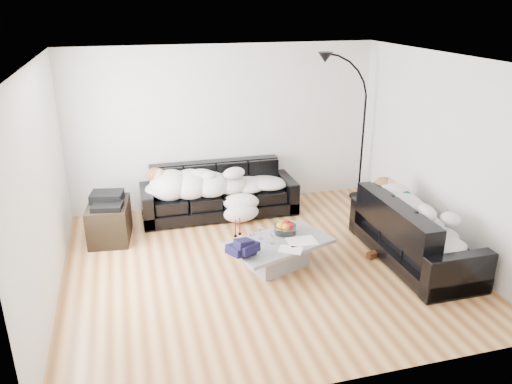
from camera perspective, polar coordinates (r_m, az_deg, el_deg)
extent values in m
plane|color=#96592D|center=(6.58, 0.69, -8.24)|extent=(5.00, 5.00, 0.00)
cube|color=silver|center=(8.15, -3.62, 7.43)|extent=(5.00, 0.02, 2.60)
cube|color=silver|center=(5.92, -23.24, 0.30)|extent=(0.02, 4.50, 2.60)
cube|color=silver|center=(7.12, 20.53, 4.06)|extent=(0.02, 4.50, 2.60)
plane|color=white|center=(5.77, 0.81, 14.86)|extent=(5.00, 5.00, 0.00)
cube|color=black|center=(7.92, -4.24, 0.14)|extent=(2.43, 0.84, 0.79)
cube|color=black|center=(6.84, 17.69, -4.24)|extent=(0.87, 2.04, 0.83)
ellipsoid|color=#0B5243|center=(7.19, 14.93, -0.04)|extent=(0.42, 0.38, 0.20)
cube|color=#939699|center=(6.44, 2.60, -7.11)|extent=(1.45, 1.12, 0.37)
cylinder|color=white|center=(6.53, 3.34, -3.99)|extent=(0.35, 0.35, 0.18)
cylinder|color=white|center=(6.36, 0.50, -4.61)|extent=(0.09, 0.09, 0.19)
cylinder|color=white|center=(6.24, -0.48, -5.17)|extent=(0.10, 0.10, 0.18)
cylinder|color=white|center=(6.25, 1.89, -5.24)|extent=(0.07, 0.07, 0.16)
cylinder|color=maroon|center=(6.41, -2.37, -4.21)|extent=(0.05, 0.05, 0.23)
cylinder|color=maroon|center=(6.47, -1.87, -3.95)|extent=(0.05, 0.05, 0.23)
cube|color=silver|center=(6.36, 5.26, -5.59)|extent=(0.37, 0.28, 0.01)
cube|color=silver|center=(6.14, 3.96, -6.58)|extent=(0.35, 0.32, 0.01)
cube|color=black|center=(7.43, -16.40, -3.21)|extent=(0.63, 0.85, 0.55)
cube|color=black|center=(7.30, -16.67, -0.79)|extent=(0.50, 0.42, 0.13)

